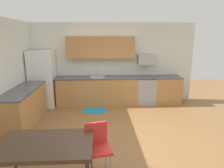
{
  "coord_description": "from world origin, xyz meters",
  "views": [
    {
      "loc": [
        -0.29,
        -4.24,
        2.24
      ],
      "look_at": [
        0.0,
        1.0,
        1.0
      ],
      "focal_mm": 32.17,
      "sensor_mm": 36.0,
      "label": 1
    }
  ],
  "objects_px": {
    "microwave": "(146,60)",
    "chair_near_table": "(98,144)",
    "refrigerator": "(43,79)",
    "oven_range": "(145,90)",
    "dining_table": "(45,146)"
  },
  "relations": [
    {
      "from": "refrigerator",
      "to": "microwave",
      "type": "xyz_separation_m",
      "value": [
        3.4,
        0.18,
        0.59
      ]
    },
    {
      "from": "refrigerator",
      "to": "oven_range",
      "type": "distance_m",
      "value": 3.43
    },
    {
      "from": "microwave",
      "to": "dining_table",
      "type": "bearing_deg",
      "value": -120.8
    },
    {
      "from": "oven_range",
      "to": "microwave",
      "type": "height_order",
      "value": "microwave"
    },
    {
      "from": "microwave",
      "to": "dining_table",
      "type": "distance_m",
      "value": 4.65
    },
    {
      "from": "microwave",
      "to": "chair_near_table",
      "type": "height_order",
      "value": "microwave"
    },
    {
      "from": "refrigerator",
      "to": "chair_near_table",
      "type": "relative_size",
      "value": 2.14
    },
    {
      "from": "oven_range",
      "to": "dining_table",
      "type": "height_order",
      "value": "oven_range"
    },
    {
      "from": "oven_range",
      "to": "chair_near_table",
      "type": "relative_size",
      "value": 1.07
    },
    {
      "from": "dining_table",
      "to": "oven_range",
      "type": "bearing_deg",
      "value": 58.54
    },
    {
      "from": "oven_range",
      "to": "microwave",
      "type": "relative_size",
      "value": 1.69
    },
    {
      "from": "microwave",
      "to": "chair_near_table",
      "type": "distance_m",
      "value": 4.09
    },
    {
      "from": "microwave",
      "to": "oven_range",
      "type": "bearing_deg",
      "value": -90.0
    },
    {
      "from": "dining_table",
      "to": "chair_near_table",
      "type": "distance_m",
      "value": 0.84
    },
    {
      "from": "dining_table",
      "to": "chair_near_table",
      "type": "relative_size",
      "value": 1.65
    }
  ]
}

